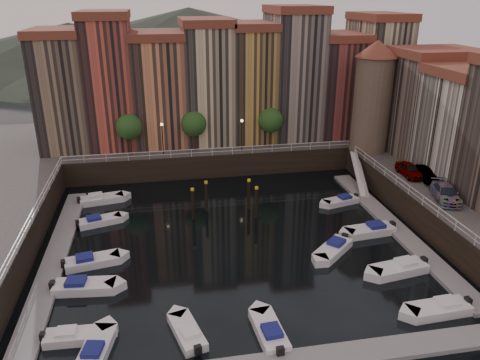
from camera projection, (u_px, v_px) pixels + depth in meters
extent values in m
plane|color=black|center=(234.00, 238.00, 45.11)|extent=(200.00, 200.00, 0.00)
cube|color=black|center=(204.00, 144.00, 68.29)|extent=(80.00, 20.00, 3.00)
cube|color=gray|center=(56.00, 257.00, 41.43)|extent=(2.00, 28.00, 0.35)
cube|color=gray|center=(395.00, 227.00, 46.83)|extent=(2.00, 28.00, 0.35)
cone|color=#2D382D|center=(71.00, 47.00, 137.94)|extent=(80.00, 80.00, 14.00)
cone|color=#2D382D|center=(190.00, 38.00, 143.03)|extent=(100.00, 100.00, 18.00)
cone|color=#2D382D|center=(299.00, 46.00, 149.99)|extent=(70.00, 70.00, 12.00)
cube|color=#806A51|center=(64.00, 93.00, 59.84)|extent=(6.00, 10.00, 14.00)
cube|color=brown|center=(56.00, 32.00, 57.05)|extent=(6.30, 10.30, 1.00)
cube|color=#BC4D3B|center=(111.00, 84.00, 60.45)|extent=(5.80, 10.00, 16.00)
cube|color=brown|center=(104.00, 15.00, 57.29)|extent=(6.10, 10.30, 1.00)
cube|color=#D38256|center=(159.00, 92.00, 61.94)|extent=(6.50, 10.00, 13.50)
cube|color=brown|center=(156.00, 35.00, 59.25)|extent=(6.80, 10.30, 1.00)
cube|color=beige|center=(207.00, 85.00, 62.72)|extent=(6.20, 10.00, 15.00)
cube|color=brown|center=(205.00, 22.00, 59.75)|extent=(6.50, 10.30, 1.00)
cube|color=#BB9144|center=(250.00, 85.00, 63.80)|extent=(5.60, 10.00, 14.50)
cube|color=brown|center=(250.00, 26.00, 60.92)|extent=(5.90, 10.30, 1.00)
cube|color=gray|center=(293.00, 77.00, 64.43)|extent=(6.40, 10.00, 16.50)
cube|color=brown|center=(295.00, 9.00, 61.17)|extent=(6.70, 10.30, 1.00)
cube|color=brown|center=(334.00, 88.00, 66.12)|extent=(6.00, 10.00, 13.00)
cube|color=brown|center=(338.00, 36.00, 63.51)|extent=(6.30, 10.30, 1.00)
cube|color=#C2B48E|center=(375.00, 78.00, 66.64)|extent=(5.90, 10.00, 15.50)
cube|color=brown|center=(381.00, 16.00, 63.57)|extent=(6.20, 10.30, 1.00)
cube|color=#726356|center=(430.00, 107.00, 57.14)|extent=(9.00, 8.00, 12.00)
cube|color=brown|center=(439.00, 52.00, 54.72)|extent=(9.30, 8.30, 1.00)
cube|color=beige|center=(471.00, 128.00, 50.02)|extent=(9.00, 8.00, 11.00)
cylinder|color=#6B5B4C|center=(372.00, 105.00, 58.33)|extent=(4.60, 4.60, 12.00)
cone|color=brown|center=(378.00, 48.00, 55.80)|extent=(5.20, 5.20, 2.00)
cylinder|color=black|center=(131.00, 146.00, 58.49)|extent=(0.30, 0.30, 2.40)
sphere|color=#1E4719|center=(129.00, 127.00, 57.60)|extent=(3.20, 3.20, 3.20)
cylinder|color=black|center=(194.00, 142.00, 59.83)|extent=(0.30, 0.30, 2.40)
sphere|color=#1E4719|center=(194.00, 124.00, 58.94)|extent=(3.20, 3.20, 3.20)
cylinder|color=black|center=(270.00, 138.00, 61.50)|extent=(0.30, 0.30, 2.40)
sphere|color=#1E4719|center=(271.00, 120.00, 60.60)|extent=(3.20, 3.20, 3.20)
cylinder|color=black|center=(163.00, 140.00, 57.95)|extent=(0.12, 0.12, 4.00)
sphere|color=#FFD88C|center=(162.00, 124.00, 57.21)|extent=(0.36, 0.36, 0.36)
cylinder|color=black|center=(242.00, 136.00, 59.62)|extent=(0.12, 0.12, 4.00)
sphere|color=#FFD88C|center=(242.00, 121.00, 58.87)|extent=(0.36, 0.36, 0.36)
cube|color=white|center=(212.00, 148.00, 58.25)|extent=(36.00, 0.08, 0.08)
cube|color=white|center=(212.00, 152.00, 58.41)|extent=(36.00, 0.06, 0.06)
cube|color=white|center=(416.00, 191.00, 45.73)|extent=(0.08, 34.00, 0.08)
cube|color=white|center=(416.00, 195.00, 45.89)|extent=(0.06, 34.00, 0.06)
cube|color=white|center=(27.00, 221.00, 39.72)|extent=(0.08, 34.00, 0.08)
cube|color=white|center=(28.00, 226.00, 39.89)|extent=(0.06, 34.00, 0.06)
cube|color=white|center=(359.00, 173.00, 56.44)|extent=(2.78, 8.26, 2.81)
cube|color=white|center=(360.00, 169.00, 56.25)|extent=(1.93, 8.32, 3.65)
cylinder|color=black|center=(193.00, 206.00, 48.32)|extent=(0.32, 0.32, 3.60)
cylinder|color=gold|center=(192.00, 189.00, 47.64)|extent=(0.36, 0.36, 0.25)
cylinder|color=black|center=(206.00, 198.00, 50.08)|extent=(0.32, 0.32, 3.60)
cylinder|color=gold|center=(206.00, 182.00, 49.39)|extent=(0.36, 0.36, 0.25)
cylinder|color=black|center=(256.00, 204.00, 48.69)|extent=(0.32, 0.32, 3.60)
cylinder|color=gold|center=(257.00, 188.00, 48.00)|extent=(0.36, 0.36, 0.25)
cylinder|color=black|center=(249.00, 196.00, 50.62)|extent=(0.32, 0.32, 3.60)
cylinder|color=gold|center=(249.00, 180.00, 49.94)|extent=(0.36, 0.36, 0.25)
cube|color=white|center=(75.00, 337.00, 31.70)|extent=(4.10, 1.75, 0.69)
cube|color=white|center=(66.00, 333.00, 31.48)|extent=(1.33, 1.16, 0.46)
cube|color=black|center=(43.00, 337.00, 31.36)|extent=(0.34, 0.47, 0.64)
cube|color=white|center=(85.00, 287.00, 36.98)|extent=(4.93, 2.34, 0.81)
cube|color=navy|center=(76.00, 282.00, 36.76)|extent=(1.64, 1.45, 0.54)
cube|color=black|center=(52.00, 286.00, 36.71)|extent=(0.43, 0.58, 0.76)
cube|color=white|center=(93.00, 262.00, 40.53)|extent=(4.82, 2.57, 0.78)
cube|color=navy|center=(85.00, 258.00, 40.15)|extent=(1.66, 1.49, 0.52)
cube|color=black|center=(63.00, 264.00, 39.64)|extent=(0.45, 0.58, 0.73)
cube|color=white|center=(100.00, 221.00, 47.72)|extent=(4.53, 2.75, 0.72)
cube|color=navy|center=(94.00, 219.00, 47.32)|extent=(1.62, 1.48, 0.48)
cube|color=black|center=(77.00, 224.00, 46.72)|extent=(0.46, 0.56, 0.67)
cube|color=white|center=(102.00, 200.00, 52.66)|extent=(4.96, 2.63, 0.80)
cube|color=white|center=(96.00, 196.00, 52.28)|extent=(1.71, 1.53, 0.54)
cube|color=black|center=(79.00, 201.00, 51.76)|extent=(0.46, 0.59, 0.75)
cube|color=white|center=(438.00, 310.00, 34.35)|extent=(4.76, 2.02, 0.80)
cube|color=white|center=(447.00, 303.00, 34.31)|extent=(1.55, 1.34, 0.53)
cube|color=black|center=(468.00, 302.00, 34.77)|extent=(0.40, 0.55, 0.74)
cube|color=white|center=(398.00, 269.00, 39.32)|extent=(5.12, 2.61, 0.83)
cube|color=white|center=(406.00, 263.00, 39.34)|extent=(1.74, 1.55, 0.56)
cube|color=black|center=(424.00, 261.00, 39.99)|extent=(0.47, 0.61, 0.78)
cube|color=white|center=(369.00, 231.00, 45.68)|extent=(5.01, 2.36, 0.83)
cube|color=navy|center=(376.00, 226.00, 45.66)|extent=(1.67, 1.47, 0.55)
cube|color=black|center=(392.00, 225.00, 46.23)|extent=(0.44, 0.59, 0.77)
cube|color=white|center=(340.00, 201.00, 52.30)|extent=(4.30, 2.48, 0.69)
cube|color=navy|center=(345.00, 197.00, 52.35)|extent=(1.51, 1.38, 0.46)
cube|color=black|center=(356.00, 196.00, 53.02)|extent=(0.42, 0.52, 0.64)
cube|color=white|center=(97.00, 349.00, 30.56)|extent=(2.56, 4.62, 0.74)
cube|color=navy|center=(93.00, 350.00, 29.84)|extent=(1.45, 1.61, 0.50)
cube|color=white|center=(187.00, 332.00, 32.10)|extent=(2.61, 4.42, 0.71)
cube|color=white|center=(189.00, 332.00, 31.47)|extent=(1.43, 1.57, 0.47)
cube|color=black|center=(198.00, 350.00, 30.20)|extent=(0.54, 0.44, 0.66)
cube|color=white|center=(269.00, 331.00, 32.18)|extent=(2.06, 4.60, 0.76)
cube|color=navy|center=(272.00, 332.00, 31.46)|extent=(1.32, 1.51, 0.51)
cube|color=black|center=(280.00, 352.00, 29.98)|extent=(0.53, 0.39, 0.71)
imported|color=gray|center=(409.00, 170.00, 51.63)|extent=(1.88, 4.32, 1.45)
imported|color=gray|center=(428.00, 175.00, 50.49)|extent=(2.42, 4.60, 1.44)
imported|color=gray|center=(446.00, 194.00, 45.58)|extent=(3.39, 5.44, 1.47)
cube|color=white|center=(333.00, 250.00, 42.32)|extent=(4.66, 4.46, 0.79)
cube|color=navy|center=(336.00, 243.00, 42.61)|extent=(1.95, 1.93, 0.53)
cube|color=black|center=(345.00, 237.00, 44.02)|extent=(0.63, 0.64, 0.74)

